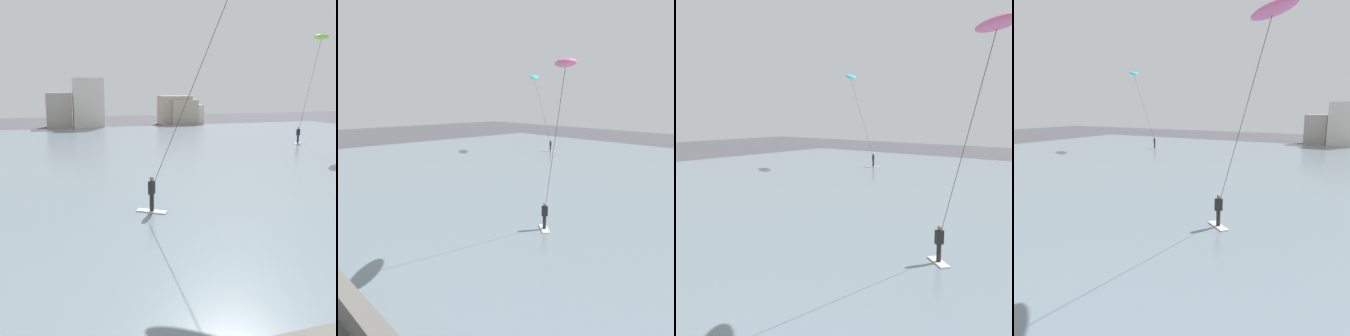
# 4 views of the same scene
# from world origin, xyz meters

# --- Properties ---
(water_bay) EXTENTS (84.00, 52.00, 0.10)m
(water_bay) POSITION_xyz_m (0.00, 30.01, 0.05)
(water_bay) COLOR slate
(water_bay) RESTS_ON ground
(kitesurfer_pink) EXTENTS (4.77, 3.91, 9.51)m
(kitesurfer_pink) POSITION_xyz_m (4.69, 13.19, 8.47)
(kitesurfer_pink) COLOR silver
(kitesurfer_pink) RESTS_ON water_bay
(kitesurfer_cyan) EXTENTS (5.76, 3.65, 11.46)m
(kitesurfer_cyan) POSITION_xyz_m (-21.46, 38.96, 10.31)
(kitesurfer_cyan) COLOR silver
(kitesurfer_cyan) RESTS_ON water_bay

